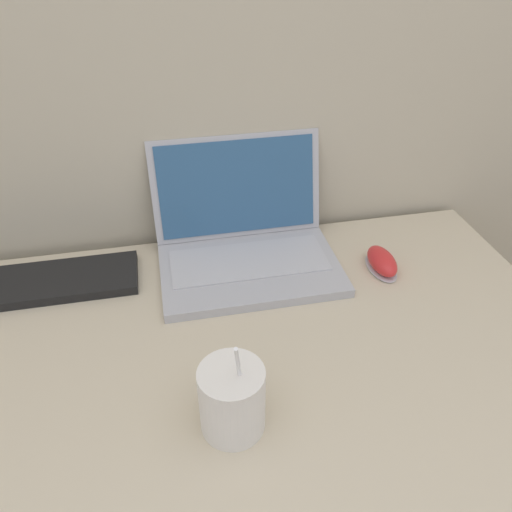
{
  "coord_description": "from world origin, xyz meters",
  "views": [
    {
      "loc": [
        -0.11,
        -0.25,
        1.36
      ],
      "look_at": [
        0.05,
        0.53,
        0.79
      ],
      "focal_mm": 35.0,
      "sensor_mm": 36.0,
      "label": 1
    }
  ],
  "objects": [
    {
      "name": "drink_cup",
      "position": [
        -0.05,
        0.22,
        0.77
      ],
      "size": [
        0.1,
        0.1,
        0.19
      ],
      "color": "silver",
      "rests_on": "desk"
    },
    {
      "name": "computer_mouse",
      "position": [
        0.34,
        0.55,
        0.72
      ],
      "size": [
        0.06,
        0.11,
        0.04
      ],
      "color": "#B2B2B7",
      "rests_on": "desk"
    },
    {
      "name": "external_keyboard",
      "position": [
        -0.4,
        0.63,
        0.71
      ],
      "size": [
        0.43,
        0.13,
        0.02
      ],
      "color": "black",
      "rests_on": "desk"
    },
    {
      "name": "laptop",
      "position": [
        0.05,
        0.64,
        0.76
      ],
      "size": [
        0.38,
        0.31,
        0.25
      ],
      "color": "#ADADB2",
      "rests_on": "desk"
    },
    {
      "name": "desk",
      "position": [
        0.0,
        0.37,
        0.35
      ],
      "size": [
        1.25,
        0.75,
        0.7
      ],
      "color": "beige",
      "rests_on": "ground_plane"
    }
  ]
}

